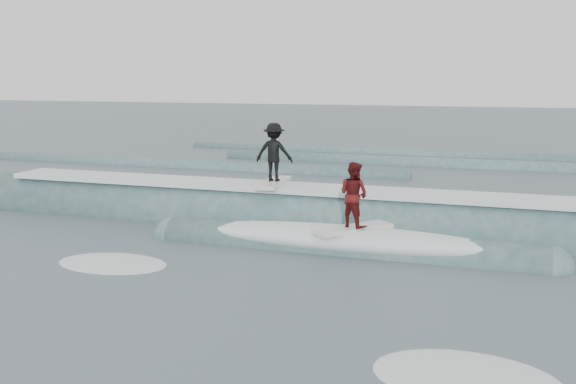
% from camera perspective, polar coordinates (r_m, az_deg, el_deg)
% --- Properties ---
extents(ground, '(160.00, 160.00, 0.00)m').
position_cam_1_polar(ground, '(13.32, -5.22, -7.43)').
color(ground, '#394B54').
rests_on(ground, ground).
extents(breaking_wave, '(21.76, 3.81, 2.06)m').
position_cam_1_polar(breaking_wave, '(17.26, 1.58, -3.13)').
color(breaking_wave, '#375C5D').
rests_on(breaking_wave, ground).
extents(surfer_black, '(1.06, 2.04, 1.69)m').
position_cam_1_polar(surfer_black, '(17.57, -1.24, 3.29)').
color(surfer_black, silver).
rests_on(surfer_black, ground).
extents(surfer_red, '(1.71, 1.88, 1.62)m').
position_cam_1_polar(surfer_red, '(14.83, 5.84, -0.67)').
color(surfer_red, silver).
rests_on(surfer_red, ground).
extents(whitewater, '(18.69, 6.34, 0.10)m').
position_cam_1_polar(whitewater, '(12.61, -1.26, -8.43)').
color(whitewater, white).
rests_on(whitewater, ground).
extents(far_swells, '(34.38, 8.65, 0.80)m').
position_cam_1_polar(far_swells, '(30.36, 4.95, 2.55)').
color(far_swells, '#375C5D').
rests_on(far_swells, ground).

